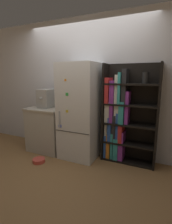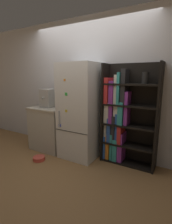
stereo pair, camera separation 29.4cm
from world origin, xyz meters
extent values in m
plane|color=olive|center=(0.00, 0.00, 0.00)|extent=(16.00, 16.00, 0.00)
cube|color=silver|center=(0.00, 0.47, 1.30)|extent=(8.00, 0.05, 2.60)
cube|color=white|center=(0.00, 0.14, 0.87)|extent=(0.67, 0.61, 1.74)
cube|color=#333333|center=(0.00, -0.16, 0.56)|extent=(0.66, 0.01, 0.01)
cube|color=#B2B2B7|center=(-0.24, -0.18, 0.76)|extent=(0.02, 0.02, 0.30)
cube|color=blue|center=(-0.24, -0.17, 0.64)|extent=(0.05, 0.01, 0.05)
cube|color=orange|center=(-0.11, -0.17, 1.45)|extent=(0.03, 0.01, 0.03)
cube|color=green|center=(-0.08, -0.17, 1.21)|extent=(0.05, 0.01, 0.05)
cube|color=yellow|center=(-0.09, -0.17, 0.92)|extent=(0.04, 0.01, 0.04)
cube|color=black|center=(0.44, 0.29, 0.86)|extent=(0.03, 0.31, 1.73)
cube|color=black|center=(1.33, 0.29, 0.86)|extent=(0.03, 0.31, 1.73)
cube|color=black|center=(0.88, 0.43, 0.86)|extent=(0.92, 0.03, 1.73)
cube|color=black|center=(0.88, 0.29, 0.01)|extent=(0.86, 0.28, 0.03)
cube|color=black|center=(0.88, 0.29, 0.35)|extent=(0.86, 0.28, 0.03)
cube|color=black|center=(0.88, 0.29, 0.69)|extent=(0.86, 0.28, 0.03)
cube|color=black|center=(0.88, 0.29, 1.04)|extent=(0.86, 0.28, 0.03)
cube|color=black|center=(0.88, 0.29, 1.38)|extent=(0.86, 0.28, 0.03)
cube|color=#2D59B2|center=(0.48, 0.30, 0.24)|extent=(0.04, 0.25, 0.42)
cube|color=orange|center=(0.54, 0.30, 0.25)|extent=(0.06, 0.25, 0.45)
cube|color=teal|center=(0.61, 0.29, 0.27)|extent=(0.04, 0.24, 0.48)
cube|color=teal|center=(0.68, 0.29, 0.23)|extent=(0.08, 0.26, 0.39)
cube|color=purple|center=(0.77, 0.29, 0.29)|extent=(0.08, 0.23, 0.52)
cube|color=silver|center=(0.49, 0.30, 0.56)|extent=(0.05, 0.20, 0.41)
cube|color=#2D59B2|center=(0.56, 0.29, 0.58)|extent=(0.06, 0.24, 0.43)
cube|color=#262628|center=(0.63, 0.29, 0.60)|extent=(0.06, 0.23, 0.48)
cube|color=#2D59B2|center=(0.69, 0.29, 0.62)|extent=(0.04, 0.21, 0.52)
cube|color=red|center=(0.75, 0.29, 0.63)|extent=(0.07, 0.26, 0.54)
cube|color=silver|center=(0.50, 0.29, 0.89)|extent=(0.08, 0.23, 0.36)
cube|color=purple|center=(0.58, 0.28, 0.96)|extent=(0.06, 0.22, 0.51)
cube|color=silver|center=(0.67, 0.30, 0.98)|extent=(0.08, 0.20, 0.55)
cube|color=teal|center=(0.76, 0.28, 0.90)|extent=(0.09, 0.24, 0.38)
cube|color=purple|center=(0.84, 0.29, 0.99)|extent=(0.06, 0.20, 0.56)
cube|color=red|center=(0.50, 0.29, 1.27)|extent=(0.07, 0.27, 0.44)
cube|color=purple|center=(0.58, 0.30, 1.24)|extent=(0.08, 0.26, 0.38)
cube|color=silver|center=(0.65, 0.29, 1.29)|extent=(0.05, 0.21, 0.48)
cube|color=teal|center=(0.71, 0.29, 1.31)|extent=(0.05, 0.27, 0.52)
cube|color=#262628|center=(0.78, 0.29, 1.34)|extent=(0.07, 0.23, 0.58)
cylinder|color=black|center=(1.10, 0.29, 1.49)|extent=(0.10, 0.10, 0.18)
cube|color=#BCB7A8|center=(-0.74, 0.15, 0.42)|extent=(0.72, 0.61, 0.84)
cube|color=#B2A893|center=(-0.74, 0.15, 0.86)|extent=(0.74, 0.63, 0.04)
cube|color=#A5A39E|center=(-0.78, 0.18, 1.07)|extent=(0.26, 0.32, 0.37)
cylinder|color=#A5A39E|center=(-0.78, -0.01, 1.09)|extent=(0.04, 0.06, 0.04)
cylinder|color=#D84C3F|center=(-0.54, -0.42, 0.03)|extent=(0.22, 0.22, 0.07)
torus|color=#D84C3F|center=(-0.54, -0.42, 0.06)|extent=(0.22, 0.22, 0.01)
camera|label=1|loc=(1.44, -2.67, 1.51)|focal=28.00mm
camera|label=2|loc=(1.70, -2.53, 1.51)|focal=28.00mm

